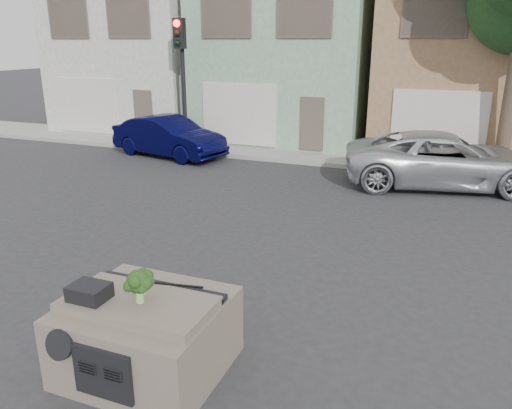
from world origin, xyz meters
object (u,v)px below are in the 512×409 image
Objects in this scene: navy_sedan at (170,156)px; silver_pickup at (442,186)px; traffic_signal at (183,87)px; broccoli at (139,286)px.

navy_sedan is 0.78× the size of silver_pickup.
traffic_signal is 11.52× the size of broccoli.
broccoli is at bearing -62.66° from traffic_signal.
navy_sedan is 10.45× the size of broccoli.
traffic_signal is at bearing 8.00° from navy_sedan.
traffic_signal reaches higher than navy_sedan.
broccoli reaches higher than silver_pickup.
broccoli is (-3.27, -11.15, 1.34)m from silver_pickup.
traffic_signal is at bearing 68.67° from silver_pickup.
navy_sedan is 9.93m from silver_pickup.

